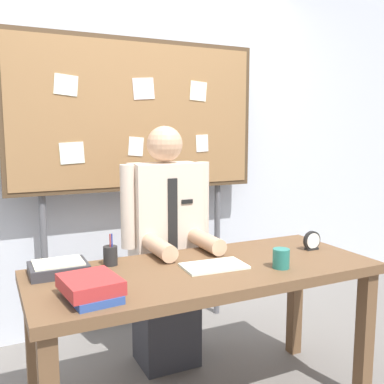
{
  "coord_description": "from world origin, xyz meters",
  "views": [
    {
      "loc": [
        -0.95,
        -1.83,
        1.41
      ],
      "look_at": [
        0.0,
        0.16,
        1.11
      ],
      "focal_mm": 40.91,
      "sensor_mm": 36.0,
      "label": 1
    }
  ],
  "objects_px": {
    "desk": "(206,286)",
    "person": "(166,256)",
    "book_stack": "(91,288)",
    "desk_clock": "(312,241)",
    "bulletin_board": "(138,119)",
    "paper_tray": "(58,268)",
    "coffee_mug": "(281,258)",
    "pen_holder": "(110,255)",
    "open_notebook": "(214,266)"
  },
  "relations": [
    {
      "from": "desk",
      "to": "paper_tray",
      "type": "relative_size",
      "value": 6.5
    },
    {
      "from": "bulletin_board",
      "to": "person",
      "type": "bearing_deg",
      "value": -89.99
    },
    {
      "from": "desk",
      "to": "book_stack",
      "type": "height_order",
      "value": "book_stack"
    },
    {
      "from": "book_stack",
      "to": "desk_clock",
      "type": "relative_size",
      "value": 2.57
    },
    {
      "from": "desk",
      "to": "person",
      "type": "distance_m",
      "value": 0.51
    },
    {
      "from": "desk_clock",
      "to": "book_stack",
      "type": "bearing_deg",
      "value": -171.72
    },
    {
      "from": "paper_tray",
      "to": "bulletin_board",
      "type": "bearing_deg",
      "value": 50.09
    },
    {
      "from": "book_stack",
      "to": "coffee_mug",
      "type": "relative_size",
      "value": 2.86
    },
    {
      "from": "person",
      "to": "desk_clock",
      "type": "distance_m",
      "value": 0.85
    },
    {
      "from": "bulletin_board",
      "to": "desk_clock",
      "type": "xyz_separation_m",
      "value": [
        0.68,
        -0.98,
        -0.69
      ]
    },
    {
      "from": "desk",
      "to": "bulletin_board",
      "type": "xyz_separation_m",
      "value": [
        -0.0,
        1.0,
        0.83
      ]
    },
    {
      "from": "desk_clock",
      "to": "paper_tray",
      "type": "distance_m",
      "value": 1.36
    },
    {
      "from": "pen_holder",
      "to": "paper_tray",
      "type": "relative_size",
      "value": 0.62
    },
    {
      "from": "pen_holder",
      "to": "desk",
      "type": "bearing_deg",
      "value": -29.41
    },
    {
      "from": "desk",
      "to": "bulletin_board",
      "type": "bearing_deg",
      "value": 90.01
    },
    {
      "from": "desk",
      "to": "desk_clock",
      "type": "relative_size",
      "value": 15.97
    },
    {
      "from": "bulletin_board",
      "to": "open_notebook",
      "type": "xyz_separation_m",
      "value": [
        0.03,
        -1.02,
        -0.73
      ]
    },
    {
      "from": "book_stack",
      "to": "open_notebook",
      "type": "distance_m",
      "value": 0.65
    },
    {
      "from": "book_stack",
      "to": "pen_holder",
      "type": "distance_m",
      "value": 0.44
    },
    {
      "from": "coffee_mug",
      "to": "desk",
      "type": "bearing_deg",
      "value": 151.88
    },
    {
      "from": "pen_holder",
      "to": "paper_tray",
      "type": "xyz_separation_m",
      "value": [
        -0.25,
        -0.03,
        -0.02
      ]
    },
    {
      "from": "open_notebook",
      "to": "desk_clock",
      "type": "bearing_deg",
      "value": 3.82
    },
    {
      "from": "desk_clock",
      "to": "open_notebook",
      "type": "bearing_deg",
      "value": -176.18
    },
    {
      "from": "book_stack",
      "to": "open_notebook",
      "type": "bearing_deg",
      "value": 12.73
    },
    {
      "from": "desk",
      "to": "open_notebook",
      "type": "height_order",
      "value": "open_notebook"
    },
    {
      "from": "desk_clock",
      "to": "paper_tray",
      "type": "height_order",
      "value": "desk_clock"
    },
    {
      "from": "desk",
      "to": "open_notebook",
      "type": "bearing_deg",
      "value": -30.27
    },
    {
      "from": "bulletin_board",
      "to": "book_stack",
      "type": "relative_size",
      "value": 7.41
    },
    {
      "from": "bulletin_board",
      "to": "book_stack",
      "type": "distance_m",
      "value": 1.48
    },
    {
      "from": "book_stack",
      "to": "desk_clock",
      "type": "xyz_separation_m",
      "value": [
        1.27,
        0.19,
        0.0
      ]
    },
    {
      "from": "person",
      "to": "book_stack",
      "type": "xyz_separation_m",
      "value": [
        -0.6,
        -0.68,
        0.13
      ]
    },
    {
      "from": "desk",
      "to": "desk_clock",
      "type": "distance_m",
      "value": 0.69
    },
    {
      "from": "open_notebook",
      "to": "desk_clock",
      "type": "distance_m",
      "value": 0.65
    },
    {
      "from": "person",
      "to": "pen_holder",
      "type": "bearing_deg",
      "value": -145.65
    },
    {
      "from": "bulletin_board",
      "to": "desk_clock",
      "type": "bearing_deg",
      "value": -55.19
    },
    {
      "from": "person",
      "to": "coffee_mug",
      "type": "relative_size",
      "value": 15.15
    },
    {
      "from": "open_notebook",
      "to": "paper_tray",
      "type": "relative_size",
      "value": 1.18
    },
    {
      "from": "desk",
      "to": "coffee_mug",
      "type": "bearing_deg",
      "value": -28.12
    },
    {
      "from": "desk",
      "to": "person",
      "type": "relative_size",
      "value": 1.17
    },
    {
      "from": "bulletin_board",
      "to": "desk_clock",
      "type": "distance_m",
      "value": 1.37
    },
    {
      "from": "book_stack",
      "to": "paper_tray",
      "type": "relative_size",
      "value": 1.05
    },
    {
      "from": "person",
      "to": "open_notebook",
      "type": "distance_m",
      "value": 0.54
    },
    {
      "from": "person",
      "to": "book_stack",
      "type": "distance_m",
      "value": 0.91
    },
    {
      "from": "open_notebook",
      "to": "desk",
      "type": "bearing_deg",
      "value": 149.73
    },
    {
      "from": "book_stack",
      "to": "paper_tray",
      "type": "distance_m",
      "value": 0.37
    },
    {
      "from": "book_stack",
      "to": "paper_tray",
      "type": "height_order",
      "value": "book_stack"
    },
    {
      "from": "person",
      "to": "paper_tray",
      "type": "relative_size",
      "value": 5.55
    },
    {
      "from": "coffee_mug",
      "to": "paper_tray",
      "type": "distance_m",
      "value": 1.05
    },
    {
      "from": "person",
      "to": "paper_tray",
      "type": "xyz_separation_m",
      "value": [
        -0.67,
        -0.31,
        0.11
      ]
    },
    {
      "from": "desk",
      "to": "pen_holder",
      "type": "bearing_deg",
      "value": 150.59
    }
  ]
}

